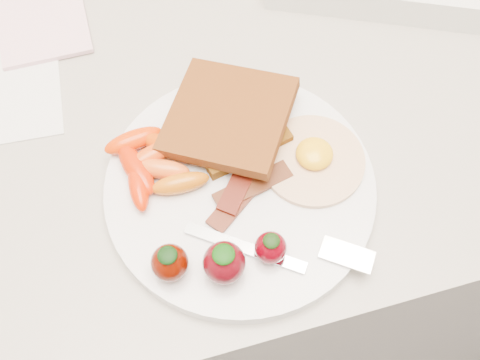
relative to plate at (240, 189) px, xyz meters
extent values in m
cube|color=gray|center=(0.03, 0.15, -0.46)|extent=(2.00, 0.60, 0.90)
cylinder|color=white|center=(0.00, 0.00, 0.00)|extent=(0.27, 0.27, 0.02)
cube|color=#472504|center=(0.01, 0.07, 0.02)|extent=(0.11, 0.11, 0.01)
cube|color=#4A250C|center=(0.01, 0.07, 0.03)|extent=(0.16, 0.16, 0.03)
cylinder|color=#F2E2BE|center=(0.08, 0.01, 0.01)|extent=(0.14, 0.14, 0.01)
ellipsoid|color=yellow|center=(0.08, 0.01, 0.02)|extent=(0.05, 0.05, 0.02)
cube|color=black|center=(0.00, -0.01, 0.01)|extent=(0.08, 0.06, 0.00)
cube|color=black|center=(0.01, -0.01, 0.01)|extent=(0.08, 0.04, 0.00)
cube|color=#380405|center=(0.00, 0.00, 0.02)|extent=(0.07, 0.08, 0.00)
ellipsoid|color=#D8470E|center=(-0.08, 0.05, 0.02)|extent=(0.06, 0.04, 0.02)
ellipsoid|color=#E05A1B|center=(-0.07, 0.03, 0.02)|extent=(0.06, 0.04, 0.02)
ellipsoid|color=red|center=(-0.10, 0.02, 0.02)|extent=(0.02, 0.06, 0.02)
ellipsoid|color=#C33D02|center=(-0.06, 0.06, 0.02)|extent=(0.06, 0.05, 0.02)
ellipsoid|color=#DA3200|center=(-0.09, 0.07, 0.02)|extent=(0.06, 0.03, 0.02)
ellipsoid|color=#BB5B0A|center=(-0.06, 0.01, 0.02)|extent=(0.06, 0.02, 0.02)
ellipsoid|color=#C42100|center=(-0.10, 0.04, 0.02)|extent=(0.04, 0.07, 0.02)
ellipsoid|color=#470900|center=(-0.08, -0.07, 0.03)|extent=(0.03, 0.03, 0.04)
ellipsoid|color=black|center=(-0.08, -0.07, 0.05)|extent=(0.02, 0.02, 0.01)
ellipsoid|color=#49040B|center=(-0.04, -0.08, 0.03)|extent=(0.04, 0.04, 0.04)
ellipsoid|color=#0B3806|center=(-0.04, -0.08, 0.05)|extent=(0.02, 0.02, 0.01)
ellipsoid|color=#560009|center=(0.01, -0.08, 0.03)|extent=(0.03, 0.03, 0.03)
ellipsoid|color=black|center=(0.01, -0.08, 0.04)|extent=(0.02, 0.02, 0.01)
cube|color=silver|center=(-0.01, -0.07, 0.01)|extent=(0.10, 0.08, 0.00)
cube|color=silver|center=(0.08, -0.10, 0.01)|extent=(0.05, 0.05, 0.00)
cube|color=#EEB8C5|center=(-0.16, 0.29, 0.00)|extent=(0.10, 0.15, 0.01)
camera|label=1|loc=(-0.07, -0.26, 0.54)|focal=45.00mm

